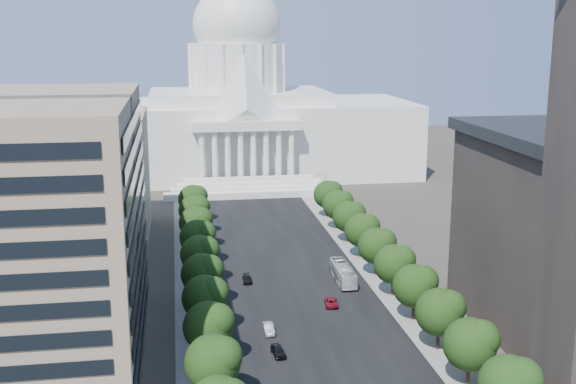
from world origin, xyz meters
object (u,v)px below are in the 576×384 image
car_dark_a (278,351)px  car_red (331,302)px  car_silver (269,329)px  city_bus (343,273)px  car_dark_b (247,279)px

car_dark_a → car_red: car_dark_a is taller
car_silver → car_red: car_silver is taller
car_dark_a → car_silver: bearing=86.7°
car_dark_a → car_silver: size_ratio=0.96×
car_dark_a → city_bus: size_ratio=0.34×
car_dark_a → car_dark_b: size_ratio=1.01×
car_dark_b → car_red: bearing=-45.1°
car_dark_a → car_silver: 8.67m
car_red → car_dark_b: (-13.92, 14.88, -0.06)m
car_dark_a → car_red: 22.84m
car_dark_b → city_bus: city_bus is taller
car_red → car_dark_b: bearing=-39.6°
car_silver → city_bus: bearing=50.6°
car_silver → car_red: bearing=37.9°
car_silver → car_red: 16.59m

